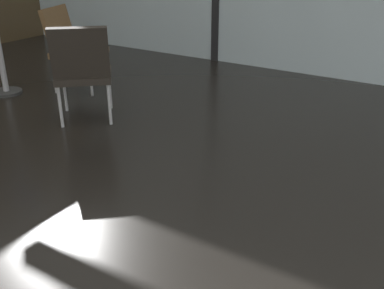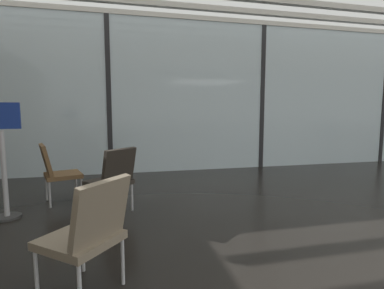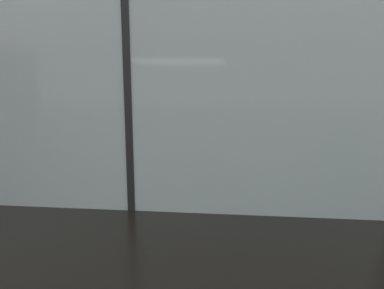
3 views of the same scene
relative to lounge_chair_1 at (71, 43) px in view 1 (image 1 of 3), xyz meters
The scene contains 2 objects.
lounge_chair_1 is the anchor object (origin of this frame).
lounge_chair_3 1.05m from the lounge_chair_1, 38.79° to the right, with size 0.71×0.71×0.87m.
Camera 1 is at (-0.53, -0.15, 1.51)m, focal length 42.13 mm.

